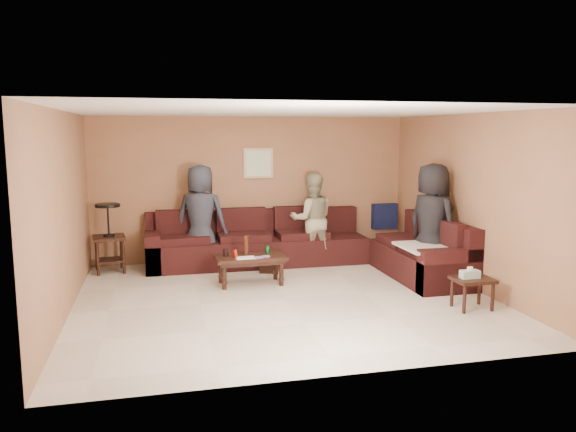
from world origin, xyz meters
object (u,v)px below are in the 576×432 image
at_px(waste_bin, 269,261).
at_px(side_table_right, 472,281).
at_px(end_table_left, 109,237).
at_px(person_left, 201,217).
at_px(person_right, 432,222).
at_px(sectional_sofa, 312,250).
at_px(coffee_table, 250,260).
at_px(person_middle, 312,219).

bearing_deg(waste_bin, side_table_right, -49.36).
bearing_deg(end_table_left, waste_bin, -12.93).
relative_size(person_left, person_right, 0.96).
bearing_deg(side_table_right, end_table_left, 146.60).
bearing_deg(sectional_sofa, side_table_right, -60.64).
xyz_separation_m(sectional_sofa, person_left, (-1.76, 0.49, 0.53)).
height_order(coffee_table, person_middle, person_middle).
xyz_separation_m(side_table_right, waste_bin, (-2.13, 2.48, -0.19)).
bearing_deg(end_table_left, person_right, -18.98).
relative_size(person_left, person_middle, 1.10).
xyz_separation_m(end_table_left, waste_bin, (2.50, -0.57, -0.41)).
relative_size(coffee_table, person_middle, 0.67).
relative_size(waste_bin, person_left, 0.20).
bearing_deg(waste_bin, person_right, -25.16).
relative_size(end_table_left, person_right, 0.62).
distance_m(person_left, person_middle, 1.85).
distance_m(sectional_sofa, coffee_table, 1.34).
bearing_deg(coffee_table, side_table_right, -35.28).
height_order(waste_bin, person_left, person_left).
xyz_separation_m(person_left, person_middle, (1.84, -0.18, -0.08)).
xyz_separation_m(person_middle, person_right, (1.48, -1.40, 0.11)).
xyz_separation_m(sectional_sofa, side_table_right, (1.41, -2.50, 0.03)).
bearing_deg(person_right, person_left, 43.33).
height_order(end_table_left, person_middle, person_middle).
bearing_deg(coffee_table, waste_bin, 57.93).
distance_m(end_table_left, person_middle, 3.32).
xyz_separation_m(coffee_table, end_table_left, (-2.08, 1.25, 0.21)).
bearing_deg(side_table_right, waste_bin, 130.64).
distance_m(coffee_table, person_left, 1.43).
height_order(coffee_table, end_table_left, end_table_left).
distance_m(sectional_sofa, side_table_right, 2.87).
bearing_deg(side_table_right, person_middle, 115.22).
xyz_separation_m(side_table_right, person_right, (0.15, 1.41, 0.53)).
bearing_deg(waste_bin, end_table_left, 167.07).
bearing_deg(coffee_table, person_right, -8.34).
distance_m(coffee_table, side_table_right, 3.12).
height_order(sectional_sofa, waste_bin, sectional_sofa).
bearing_deg(end_table_left, sectional_sofa, -9.73).
relative_size(coffee_table, waste_bin, 3.02).
relative_size(sectional_sofa, person_middle, 2.99).
distance_m(end_table_left, side_table_right, 5.55).
xyz_separation_m(end_table_left, person_right, (4.78, -1.64, 0.31)).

